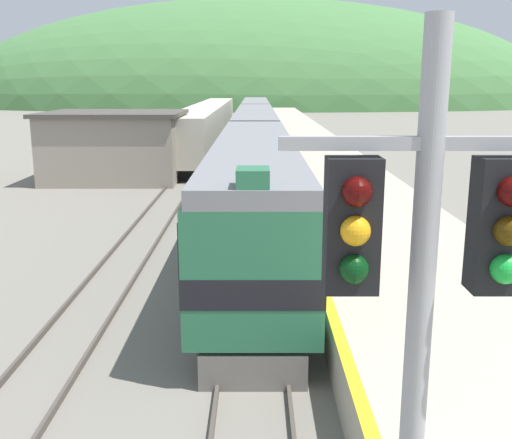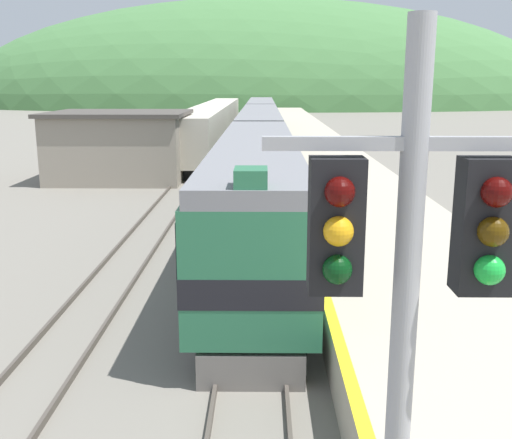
{
  "view_description": "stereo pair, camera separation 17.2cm",
  "coord_description": "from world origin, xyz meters",
  "views": [
    {
      "loc": [
        0.06,
        1.88,
        6.1
      ],
      "look_at": [
        0.05,
        17.77,
        2.43
      ],
      "focal_mm": 42.0,
      "sensor_mm": 36.0,
      "label": 1
    },
    {
      "loc": [
        0.23,
        1.88,
        6.1
      ],
      "look_at": [
        0.05,
        17.77,
        2.43
      ],
      "focal_mm": 42.0,
      "sensor_mm": 36.0,
      "label": 2
    }
  ],
  "objects": [
    {
      "name": "signal_mast_main",
      "position": [
        1.32,
        6.18,
        4.27
      ],
      "size": [
        2.2,
        0.42,
        6.57
      ],
      "color": "#9E9EA3",
      "rests_on": "ground"
    },
    {
      "name": "carriage_second",
      "position": [
        0.0,
        44.96,
        2.24
      ],
      "size": [
        2.86,
        22.96,
        4.12
      ],
      "color": "black",
      "rests_on": "ground"
    },
    {
      "name": "platform",
      "position": [
        4.58,
        50.0,
        0.56
      ],
      "size": [
        5.93,
        140.0,
        1.14
      ],
      "color": "#B2A893",
      "rests_on": "ground"
    },
    {
      "name": "siding_train",
      "position": [
        -4.47,
        59.74,
        2.03
      ],
      "size": [
        2.9,
        43.71,
        3.95
      ],
      "color": "black",
      "rests_on": "ground"
    },
    {
      "name": "distant_hills",
      "position": [
        0.0,
        157.88,
        0.0
      ],
      "size": [
        155.42,
        69.94,
        52.26
      ],
      "color": "#477A42",
      "rests_on": "ground"
    },
    {
      "name": "station_shed",
      "position": [
        -8.79,
        39.59,
        2.15
      ],
      "size": [
        8.54,
        7.23,
        4.27
      ],
      "color": "gray",
      "rests_on": "ground"
    },
    {
      "name": "track_main",
      "position": [
        0.0,
        70.0,
        0.08
      ],
      "size": [
        1.52,
        180.0,
        0.16
      ],
      "color": "#4C443D",
      "rests_on": "ground"
    },
    {
      "name": "carriage_third",
      "position": [
        0.0,
        68.8,
        2.24
      ],
      "size": [
        2.86,
        22.96,
        4.12
      ],
      "color": "black",
      "rests_on": "ground"
    },
    {
      "name": "track_siding",
      "position": [
        -4.47,
        70.0,
        0.08
      ],
      "size": [
        1.52,
        180.0,
        0.16
      ],
      "color": "#4C443D",
      "rests_on": "ground"
    },
    {
      "name": "express_train_lead_car",
      "position": [
        0.0,
        22.48,
        2.25
      ],
      "size": [
        2.87,
        19.78,
        4.48
      ],
      "color": "black",
      "rests_on": "ground"
    }
  ]
}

